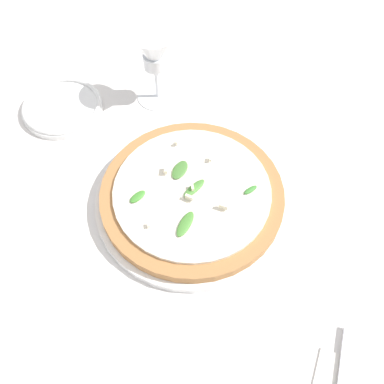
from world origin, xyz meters
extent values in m
plane|color=silver|center=(0.00, 0.00, 0.00)|extent=(6.00, 6.00, 0.00)
cylinder|color=white|center=(-0.03, -0.03, 0.01)|extent=(0.32, 0.32, 0.01)
cylinder|color=#AD7542|center=(-0.03, -0.03, 0.02)|extent=(0.30, 0.30, 0.02)
cylinder|color=silver|center=(-0.03, -0.03, 0.03)|extent=(0.25, 0.25, 0.01)
ellipsoid|color=#3E8533|center=(-0.05, 0.06, 0.04)|extent=(0.02, 0.02, 0.01)
ellipsoid|color=#498535|center=(-0.04, -0.03, 0.04)|extent=(0.05, 0.04, 0.01)
ellipsoid|color=#467A33|center=(-0.07, -0.06, 0.04)|extent=(0.04, 0.03, 0.01)
ellipsoid|color=#488633|center=(0.03, -0.03, 0.04)|extent=(0.05, 0.03, 0.01)
ellipsoid|color=#428B31|center=(-0.01, -0.12, 0.04)|extent=(0.03, 0.03, 0.01)
cube|color=beige|center=(-0.02, -0.04, 0.04)|extent=(0.01, 0.01, 0.01)
cube|color=beige|center=(0.04, -0.09, 0.04)|extent=(0.01, 0.01, 0.00)
cube|color=beige|center=(-0.06, -0.08, 0.04)|extent=(0.01, 0.01, 0.01)
cube|color=beige|center=(-0.12, -0.07, 0.04)|extent=(0.01, 0.01, 0.01)
cube|color=beige|center=(-0.03, -0.03, 0.04)|extent=(0.01, 0.01, 0.01)
cube|color=beige|center=(-0.01, 0.02, 0.04)|extent=(0.01, 0.01, 0.01)
cube|color=beige|center=(-0.10, -0.01, 0.04)|extent=(0.01, 0.00, 0.01)
cylinder|color=white|center=(-0.26, -0.14, 0.00)|extent=(0.08, 0.08, 0.00)
cylinder|color=white|center=(-0.26, -0.14, 0.04)|extent=(0.01, 0.01, 0.07)
cone|color=white|center=(-0.26, -0.14, 0.11)|extent=(0.08, 0.08, 0.07)
cylinder|color=white|center=(-0.26, -0.14, 0.09)|extent=(0.04, 0.04, 0.03)
cube|color=silver|center=(0.20, 0.21, 0.01)|extent=(0.13, 0.03, 0.00)
cylinder|color=white|center=(-0.20, -0.31, 0.01)|extent=(0.15, 0.15, 0.01)
torus|color=white|center=(-0.20, -0.31, 0.01)|extent=(0.15, 0.15, 0.01)
camera|label=1|loc=(0.36, 0.03, 0.63)|focal=42.00mm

